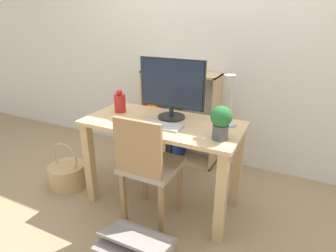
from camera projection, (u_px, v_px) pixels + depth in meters
ground_plane at (163, 200)px, 2.45m from camera, size 10.00×10.00×0.00m
wall_back at (206, 37)px, 2.77m from camera, size 8.00×0.05×2.60m
desk at (163, 140)px, 2.23m from camera, size 1.24×0.59×0.74m
monitor at (172, 86)px, 2.16m from camera, size 0.54×0.22×0.47m
keyboard at (160, 126)px, 2.07m from camera, size 0.33×0.13×0.02m
vase at (120, 102)px, 2.36m from camera, size 0.09×0.09×0.19m
desk_lamp at (230, 96)px, 1.96m from camera, size 0.10×0.19×0.40m
potted_plant at (221, 121)px, 1.82m from camera, size 0.14×0.14×0.23m
chair at (148, 165)px, 2.04m from camera, size 0.40×0.40×0.88m
bookshelf at (168, 118)px, 3.07m from camera, size 0.80×0.28×0.97m
basket at (67, 175)px, 2.62m from camera, size 0.34×0.34×0.44m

